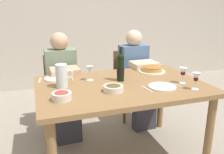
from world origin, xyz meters
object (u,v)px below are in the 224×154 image
object	(u,v)px
wine_glass_centre	(90,70)
dinner_plate_right_setting	(56,78)
dinner_plate_left_setting	(162,87)
wine_glass_left_diner	(196,78)
chair_right	(129,79)
diner_right	(137,75)
water_pitcher	(62,77)
chair_left	(61,86)
wine_glass_right_diner	(183,72)
baked_tart	(152,69)
dining_table	(121,93)
diner_left	(63,82)
salad_bowl	(62,95)
olive_bowl	(113,88)
wine_bottle	(121,67)

from	to	relation	value
wine_glass_centre	dinner_plate_right_setting	distance (m)	0.35
dinner_plate_right_setting	dinner_plate_left_setting	bearing A→B (deg)	-32.20
wine_glass_left_diner	wine_glass_centre	bearing A→B (deg)	146.06
chair_right	diner_right	distance (m)	0.26
water_pitcher	chair_left	xyz separation A→B (m)	(0.07, 0.82, -0.35)
wine_glass_left_diner	wine_glass_right_diner	size ratio (longest dim) A/B	1.00
wine_glass_right_diner	dinner_plate_left_setting	bearing A→B (deg)	-169.83
wine_glass_left_diner	chair_left	bearing A→B (deg)	128.91
dinner_plate_left_setting	diner_right	xyz separation A→B (m)	(0.15, 0.86, -0.15)
water_pitcher	baked_tart	bearing A→B (deg)	12.04
dining_table	diner_left	world-z (taller)	diner_left
salad_bowl	olive_bowl	xyz separation A→B (m)	(0.43, 0.05, -0.00)
dining_table	chair_left	world-z (taller)	chair_left
chair_left	diner_left	bearing A→B (deg)	89.79
dining_table	dinner_plate_left_setting	xyz separation A→B (m)	(0.30, -0.20, 0.10)
dining_table	wine_bottle	xyz separation A→B (m)	(0.02, 0.09, 0.22)
salad_bowl	diner_left	world-z (taller)	diner_left
salad_bowl	chair_left	xyz separation A→B (m)	(0.11, 1.11, -0.30)
baked_tart	wine_glass_right_diner	size ratio (longest dim) A/B	1.94
chair_left	chair_right	distance (m)	0.90
dining_table	wine_glass_centre	size ratio (longest dim) A/B	10.85
wine_glass_centre	water_pitcher	bearing A→B (deg)	-156.35
diner_left	chair_left	bearing A→B (deg)	-90.21
dinner_plate_right_setting	chair_right	bearing A→B (deg)	29.22
salad_bowl	wine_glass_left_diner	bearing A→B (deg)	-6.27
wine_glass_left_diner	dinner_plate_right_setting	world-z (taller)	wine_glass_left_diner
dinner_plate_left_setting	dinner_plate_right_setting	bearing A→B (deg)	147.80
wine_glass_right_diner	dinner_plate_right_setting	world-z (taller)	wine_glass_right_diner
dining_table	baked_tart	world-z (taller)	baked_tart
wine_glass_right_diner	wine_glass_centre	bearing A→B (deg)	155.69
wine_glass_right_diner	wine_glass_centre	distance (m)	0.86
wine_glass_left_diner	dining_table	bearing A→B (deg)	148.28
chair_left	baked_tart	bearing A→B (deg)	144.85
salad_bowl	diner_right	distance (m)	1.35
water_pitcher	dinner_plate_right_setting	world-z (taller)	water_pitcher
salad_bowl	wine_glass_right_diner	size ratio (longest dim) A/B	1.01
olive_bowl	chair_left	distance (m)	1.14
baked_tart	diner_left	xyz separation A→B (m)	(-0.90, 0.37, -0.17)
chair_right	salad_bowl	bearing A→B (deg)	45.56
water_pitcher	baked_tart	xyz separation A→B (m)	(0.97, 0.21, -0.06)
wine_bottle	chair_left	xyz separation A→B (m)	(-0.48, 0.80, -0.40)
wine_glass_right_diner	chair_right	distance (m)	1.12
wine_glass_left_diner	dinner_plate_left_setting	distance (m)	0.29
wine_glass_centre	wine_glass_right_diner	bearing A→B (deg)	-24.31
dinner_plate_left_setting	diner_left	bearing A→B (deg)	131.24
wine_glass_right_diner	diner_left	size ratio (longest dim) A/B	0.13
water_pitcher	chair_right	world-z (taller)	water_pitcher
dinner_plate_right_setting	water_pitcher	bearing A→B (deg)	-83.68
baked_tart	salad_bowl	size ratio (longest dim) A/B	1.92
water_pitcher	wine_glass_centre	distance (m)	0.30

